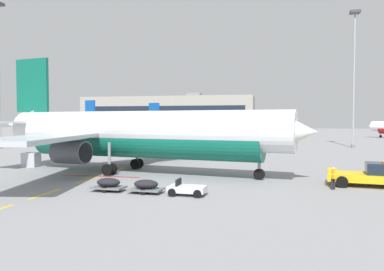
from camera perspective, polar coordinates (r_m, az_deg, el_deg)
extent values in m
plane|color=gray|center=(51.32, 18.74, -3.68)|extent=(400.00, 400.00, 0.00)
cube|color=yellow|center=(29.18, -21.25, -8.23)|extent=(0.24, 4.00, 0.01)
cube|color=yellow|center=(34.63, -15.48, -6.50)|extent=(0.24, 4.00, 0.01)
cube|color=yellow|center=(40.09, -11.48, -5.26)|extent=(0.24, 4.00, 0.01)
cube|color=yellow|center=(46.56, -8.09, -4.18)|extent=(0.24, 4.00, 0.01)
cube|color=yellow|center=(52.61, -5.72, -3.42)|extent=(0.24, 4.00, 0.01)
cube|color=yellow|center=(58.73, -3.85, -2.81)|extent=(0.24, 4.00, 0.01)
cube|color=yellow|center=(64.16, -2.50, -2.37)|extent=(0.24, 4.00, 0.01)
cube|color=yellow|center=(70.17, -1.26, -1.96)|extent=(0.24, 4.00, 0.01)
cube|color=yellow|center=(75.65, -0.31, -1.65)|extent=(0.24, 4.00, 0.01)
cube|color=yellow|center=(82.43, 0.69, -1.32)|extent=(0.24, 4.00, 0.01)
cube|color=yellow|center=(89.02, 1.51, -1.05)|extent=(0.24, 4.00, 0.01)
cube|color=yellow|center=(94.67, 2.13, -0.85)|extent=(0.24, 4.00, 0.01)
cube|color=yellow|center=(100.49, 2.68, -0.66)|extent=(0.24, 4.00, 0.01)
cube|color=#B21414|center=(36.59, -13.89, -6.01)|extent=(8.00, 0.40, 0.01)
cylinder|color=white|center=(37.83, -7.75, 0.84)|extent=(30.30, 9.04, 3.80)
cylinder|color=#0F604C|center=(37.87, -7.74, -0.74)|extent=(24.73, 7.75, 3.50)
cone|color=white|center=(33.11, 15.55, 0.57)|extent=(4.10, 4.28, 3.72)
cone|color=white|center=(47.60, -24.49, 1.53)|extent=(4.70, 3.92, 3.23)
cube|color=#192333|center=(33.22, 13.76, 1.74)|extent=(2.08, 3.09, 0.60)
cube|color=#0F604C|center=(46.51, -23.08, 7.00)|extent=(4.39, 1.13, 6.00)
cube|color=white|center=(49.14, -20.95, 1.94)|extent=(4.28, 6.86, 0.24)
cube|color=white|center=(44.65, -26.53, 1.82)|extent=(4.28, 6.86, 0.24)
cube|color=#B7BCC6|center=(47.20, -6.86, 0.56)|extent=(12.53, 17.17, 0.36)
cube|color=#B7BCC6|center=(33.30, -21.02, -0.31)|extent=(7.44, 17.55, 0.36)
cylinder|color=#4C4F54|center=(44.73, -8.86, -1.40)|extent=(3.52, 2.63, 2.10)
cylinder|color=black|center=(43.94, -7.06, -1.46)|extent=(0.43, 1.78, 1.79)
cylinder|color=#4C4F54|center=(35.74, -17.89, -2.43)|extent=(3.52, 2.63, 2.10)
cylinder|color=black|center=(34.74, -15.86, -2.54)|extent=(0.43, 1.78, 1.79)
cylinder|color=gray|center=(33.76, 10.17, -3.56)|extent=(0.28, 0.28, 2.67)
cylinder|color=black|center=(33.92, 10.16, -5.80)|extent=(1.02, 0.45, 0.99)
cylinder|color=gray|center=(41.21, -8.37, -2.44)|extent=(0.28, 0.28, 2.61)
cylinder|color=black|center=(41.64, -8.11, -4.20)|extent=(1.14, 0.54, 1.10)
cylinder|color=black|center=(41.03, -8.60, -4.30)|extent=(1.14, 0.54, 1.10)
cylinder|color=gray|center=(36.82, -12.44, -3.04)|extent=(0.28, 0.28, 2.61)
cylinder|color=black|center=(37.25, -12.12, -5.00)|extent=(1.14, 0.54, 1.10)
cylinder|color=black|center=(36.68, -12.73, -5.12)|extent=(1.14, 0.54, 1.10)
cube|color=yellow|center=(33.27, 25.08, -5.79)|extent=(6.34, 3.64, 0.60)
cube|color=#192333|center=(33.29, 26.96, -4.51)|extent=(2.68, 2.45, 0.90)
cube|color=yellow|center=(33.08, 20.51, -5.03)|extent=(1.06, 2.59, 0.24)
sphere|color=orange|center=(33.23, 26.97, -3.57)|extent=(0.16, 0.16, 0.16)
cylinder|color=black|center=(31.80, 21.82, -6.56)|extent=(0.95, 0.53, 0.90)
cylinder|color=black|center=(34.57, 21.67, -5.85)|extent=(0.95, 0.53, 0.90)
cone|color=white|center=(127.26, 25.71, 1.28)|extent=(4.05, 4.07, 2.97)
cube|color=#192333|center=(126.89, 26.06, 1.51)|extent=(2.43, 2.57, 0.48)
cylinder|color=gray|center=(126.24, 26.72, 0.36)|extent=(0.22, 0.22, 2.13)
cylinder|color=black|center=(126.27, 26.71, -0.12)|extent=(0.75, 0.68, 0.79)
cylinder|color=silver|center=(132.83, -19.14, 1.70)|extent=(28.07, 12.83, 3.60)
cylinder|color=#0F479E|center=(132.85, -19.14, 1.27)|extent=(22.97, 10.80, 3.31)
cone|color=silver|center=(144.06, -22.78, 1.68)|extent=(4.29, 4.42, 3.52)
cone|color=silver|center=(121.76, -14.64, 1.91)|extent=(4.76, 4.20, 3.06)
cube|color=#192333|center=(143.25, -22.55, 1.94)|extent=(2.32, 3.05, 0.57)
cube|color=#0F479E|center=(123.00, -15.20, 3.86)|extent=(4.04, 1.70, 5.68)
cube|color=silver|center=(120.39, -16.01, 2.02)|extent=(4.86, 6.72, 0.23)
cube|color=silver|center=(124.60, -13.97, 2.05)|extent=(4.86, 6.72, 0.23)
cube|color=#B7BCC6|center=(124.85, -20.87, 1.43)|extent=(13.59, 15.40, 0.34)
cube|color=#B7BCC6|center=(135.38, -15.50, 1.56)|extent=(4.56, 16.09, 0.34)
cylinder|color=#4C4F54|center=(126.54, -19.81, 0.84)|extent=(3.52, 2.88, 1.99)
cylinder|color=black|center=(127.72, -20.24, 0.84)|extent=(0.67, 1.63, 1.69)
cylinder|color=#4C4F54|center=(133.36, -16.34, 0.95)|extent=(3.52, 2.88, 1.99)
cylinder|color=black|center=(134.48, -16.78, 0.96)|extent=(0.67, 1.63, 1.69)
cylinder|color=gray|center=(141.70, -22.05, 0.74)|extent=(0.26, 0.26, 2.52)
cylinder|color=black|center=(141.74, -22.04, 0.23)|extent=(0.97, 0.56, 0.94)
cylinder|color=gray|center=(129.85, -19.43, 0.66)|extent=(0.26, 0.26, 2.47)
cylinder|color=black|center=(129.68, -19.53, 0.11)|extent=(1.09, 0.66, 1.04)
cylinder|color=black|center=(130.10, -19.31, 0.12)|extent=(1.09, 0.66, 1.04)
cylinder|color=gray|center=(133.03, -17.79, 0.72)|extent=(0.26, 0.26, 2.47)
cylinder|color=black|center=(132.86, -17.89, 0.18)|extent=(1.09, 0.66, 1.04)
cylinder|color=black|center=(133.29, -17.68, 0.19)|extent=(1.09, 0.66, 1.04)
cylinder|color=white|center=(99.61, -0.62, 1.37)|extent=(24.36, 12.47, 3.16)
cylinder|color=#0F479E|center=(99.63, -0.62, 0.87)|extent=(19.96, 10.46, 2.91)
cone|color=white|center=(93.05, 5.74, 1.29)|extent=(3.87, 3.98, 3.10)
cone|color=white|center=(107.60, -6.37, 1.64)|extent=(4.26, 3.82, 2.69)
cube|color=#192333|center=(93.46, 5.27, 1.63)|extent=(2.14, 2.70, 0.50)
cube|color=#0F479E|center=(106.68, -5.78, 3.61)|extent=(3.50, 1.67, 4.99)
cube|color=white|center=(109.08, -5.11, 1.78)|extent=(4.49, 5.94, 0.20)
cube|color=white|center=(105.01, -6.95, 1.75)|extent=(4.49, 5.94, 0.20)
cube|color=#B7BCC6|center=(107.32, 0.08, 1.23)|extent=(12.39, 13.22, 0.30)
cube|color=#B7BCC6|center=(95.92, -4.65, 1.09)|extent=(4.76, 14.34, 0.30)
cylinder|color=#4C4F54|center=(105.36, -0.74, 0.55)|extent=(3.13, 2.63, 1.75)
cylinder|color=black|center=(104.61, -0.14, 0.54)|extent=(0.66, 1.41, 1.49)
cylinder|color=#4C4F54|center=(97.99, -3.79, 0.41)|extent=(3.13, 2.63, 1.75)
cylinder|color=black|center=(97.18, -3.17, 0.40)|extent=(0.66, 1.41, 1.49)
cylinder|color=gray|center=(94.38, 4.33, 0.06)|extent=(0.23, 0.23, 2.22)
cylinder|color=black|center=(94.43, 4.33, -0.61)|extent=(0.85, 0.53, 0.82)
cylinder|color=gray|center=(102.39, -0.69, 0.26)|extent=(0.23, 0.23, 2.17)
cylinder|color=black|center=(102.67, -0.60, -0.34)|extent=(0.96, 0.62, 0.92)
cylinder|color=black|center=(102.19, -0.79, -0.36)|extent=(0.96, 0.62, 0.92)
cylinder|color=gray|center=(98.87, -2.12, 0.18)|extent=(0.23, 0.23, 2.17)
cylinder|color=black|center=(99.15, -2.02, -0.44)|extent=(0.96, 0.62, 0.92)
cylinder|color=black|center=(98.68, -2.22, -0.45)|extent=(0.96, 0.62, 0.92)
cube|color=silver|center=(26.57, -0.72, -8.10)|extent=(2.68, 1.56, 0.44)
cube|color=black|center=(26.68, -2.07, -7.19)|extent=(0.19, 1.13, 0.56)
cylinder|color=black|center=(27.04, 1.57, -8.31)|extent=(0.57, 0.21, 0.56)
cylinder|color=black|center=(25.71, 0.83, -8.87)|extent=(0.57, 0.21, 0.56)
cylinder|color=black|center=(27.52, -2.15, -8.12)|extent=(0.57, 0.21, 0.56)
cylinder|color=black|center=(26.21, -3.08, -8.65)|extent=(0.57, 0.21, 0.56)
cube|color=slate|center=(27.60, -6.98, -8.11)|extent=(2.49, 1.65, 0.12)
ellipsoid|color=black|center=(27.53, -6.98, -7.33)|extent=(1.89, 1.31, 0.64)
cylinder|color=black|center=(28.23, -6.46, -7.99)|extent=(0.45, 0.17, 0.44)
cylinder|color=black|center=(27.00, -7.53, -8.47)|extent=(0.45, 0.17, 0.44)
cube|color=slate|center=(28.85, -12.56, -7.69)|extent=(2.49, 1.65, 0.12)
ellipsoid|color=black|center=(28.79, -12.56, -6.94)|extent=(1.89, 1.31, 0.64)
cylinder|color=black|center=(29.45, -11.94, -7.60)|extent=(0.45, 0.17, 0.44)
cylinder|color=black|center=(28.28, -13.20, -8.02)|extent=(0.45, 0.17, 0.44)
cylinder|color=#232328|center=(30.78, 20.78, -6.89)|extent=(0.16, 0.16, 0.84)
cylinder|color=#232328|center=(30.60, 20.50, -6.94)|extent=(0.16, 0.16, 0.84)
cube|color=orange|center=(30.58, 20.66, -5.55)|extent=(0.27, 0.51, 0.63)
cube|color=silver|center=(30.58, 20.66, -5.49)|extent=(0.28, 0.52, 0.06)
sphere|color=beige|center=(30.53, 20.67, -4.75)|extent=(0.23, 0.23, 0.23)
cylinder|color=orange|center=(30.87, 20.70, -5.42)|extent=(0.09, 0.09, 0.57)
cylinder|color=orange|center=(30.28, 20.62, -5.56)|extent=(0.09, 0.09, 0.57)
cube|color=#B7BCC6|center=(46.39, -23.23, -3.38)|extent=(1.74, 1.71, 1.60)
cube|color=silver|center=(46.39, -23.23, -3.38)|extent=(1.62, 0.20, 1.36)
cylinder|color=slate|center=(78.36, -27.07, -1.55)|extent=(0.70, 0.70, 0.60)
cylinder|color=slate|center=(78.31, 23.22, -1.49)|extent=(0.70, 0.70, 0.60)
cylinder|color=#9EA0A5|center=(78.51, 23.37, 7.60)|extent=(0.36, 0.36, 25.46)
cube|color=#3F3F44|center=(80.78, 23.52, 16.81)|extent=(1.80, 1.80, 0.50)
cube|color=#9E998E|center=(164.43, -3.48, 3.16)|extent=(73.15, 21.56, 15.22)
cube|color=#192333|center=(154.00, -4.53, 3.49)|extent=(67.30, 0.12, 5.48)
cube|color=gray|center=(162.25, 0.28, 6.14)|extent=(6.00, 5.00, 1.60)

